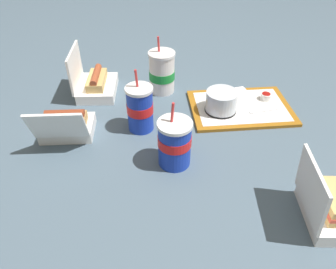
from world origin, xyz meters
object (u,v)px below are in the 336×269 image
at_px(soda_cup_back, 140,108).
at_px(soda_cup_right, 175,143).
at_px(ketchup_cup, 266,96).
at_px(food_tray, 241,108).
at_px(cake_container, 221,102).
at_px(clamshell_hotdog_left, 66,125).
at_px(plastic_fork, 263,111).
at_px(soda_cup_center, 161,72).
at_px(clamshell_sandwich_center, 332,207).
at_px(clamshell_hotdog_front, 95,84).

bearing_deg(soda_cup_back, soda_cup_right, 125.14).
distance_m(ketchup_cup, soda_cup_right, 0.49).
relative_size(food_tray, ketchup_cup, 10.02).
distance_m(cake_container, ketchup_cup, 0.20).
height_order(ketchup_cup, clamshell_hotdog_left, clamshell_hotdog_left).
relative_size(ketchup_cup, plastic_fork, 0.36).
height_order(food_tray, clamshell_hotdog_left, clamshell_hotdog_left).
bearing_deg(soda_cup_right, soda_cup_center, -81.49).
bearing_deg(food_tray, cake_container, 21.00).
xyz_separation_m(plastic_fork, soda_cup_center, (0.38, -0.15, 0.07)).
relative_size(clamshell_sandwich_center, soda_cup_center, 0.78).
bearing_deg(soda_cup_right, food_tray, -129.11).
bearing_deg(clamshell_hotdog_left, ketchup_cup, -161.95).
height_order(clamshell_sandwich_center, soda_cup_right, soda_cup_right).
distance_m(cake_container, clamshell_hotdog_front, 0.50).
bearing_deg(cake_container, ketchup_cup, -155.44).
height_order(soda_cup_right, soda_cup_back, soda_cup_back).
height_order(clamshell_hotdog_front, soda_cup_right, soda_cup_right).
bearing_deg(clamshell_hotdog_left, soda_cup_back, -168.71).
bearing_deg(soda_cup_right, clamshell_hotdog_front, -50.62).
height_order(cake_container, soda_cup_center, soda_cup_center).
xyz_separation_m(ketchup_cup, clamshell_hotdog_left, (0.70, 0.23, 0.01)).
relative_size(food_tray, clamshell_hotdog_left, 2.01).
height_order(clamshell_hotdog_front, soda_cup_back, soda_cup_back).
bearing_deg(food_tray, plastic_fork, 158.28).
height_order(cake_container, soda_cup_right, soda_cup_right).
bearing_deg(soda_cup_back, clamshell_hotdog_front, -47.76).
xyz_separation_m(food_tray, clamshell_sandwich_center, (-0.16, 0.49, 0.04)).
bearing_deg(soda_cup_right, ketchup_cup, -134.42).
bearing_deg(soda_cup_right, clamshell_sandwich_center, 154.01).
bearing_deg(food_tray, clamshell_sandwich_center, 107.53).
relative_size(cake_container, soda_cup_back, 0.52).
relative_size(soda_cup_right, soda_cup_center, 0.93).
distance_m(clamshell_hotdog_front, clamshell_hotdog_left, 0.28).
xyz_separation_m(food_tray, clamshell_hotdog_front, (0.57, -0.10, 0.04)).
bearing_deg(clamshell_sandwich_center, clamshell_hotdog_front, -39.21).
distance_m(clamshell_hotdog_front, soda_cup_center, 0.27).
bearing_deg(ketchup_cup, plastic_fork, 74.79).
xyz_separation_m(clamshell_hotdog_left, soda_cup_back, (-0.24, -0.05, 0.04)).
bearing_deg(plastic_fork, food_tray, -38.01).
bearing_deg(soda_cup_back, clamshell_sandwich_center, 144.92).
bearing_deg(soda_cup_center, clamshell_hotdog_front, 5.67).
bearing_deg(food_tray, clamshell_hotdog_front, -9.76).
xyz_separation_m(plastic_fork, clamshell_hotdog_front, (0.64, -0.13, 0.03)).
distance_m(food_tray, ketchup_cup, 0.11).
xyz_separation_m(clamshell_hotdog_front, soda_cup_back, (-0.21, 0.23, 0.04)).
distance_m(cake_container, soda_cup_right, 0.31).
xyz_separation_m(food_tray, plastic_fork, (-0.08, 0.03, 0.01)).
bearing_deg(clamshell_sandwich_center, plastic_fork, -80.46).
relative_size(plastic_fork, clamshell_hotdog_front, 0.55).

